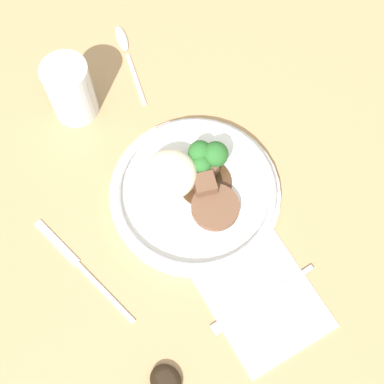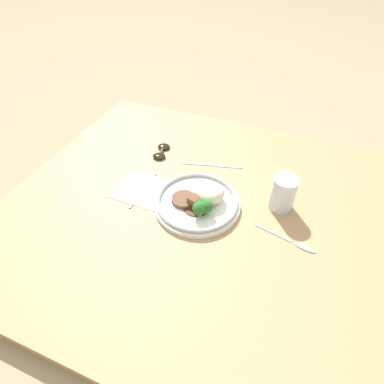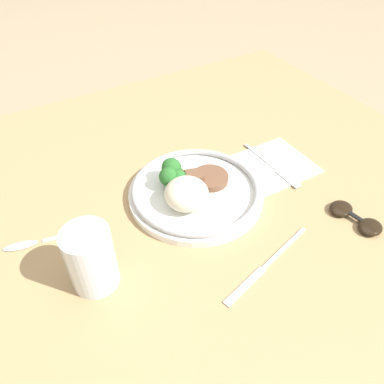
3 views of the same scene
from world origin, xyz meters
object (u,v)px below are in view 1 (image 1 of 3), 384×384
Objects in this scene: juice_glass at (71,92)px; plate at (192,188)px; fork at (254,305)px; spoon at (125,48)px; knife at (80,266)px.

plate is at bearing -159.22° from juice_glass.
fork is 0.48m from spoon.
knife is (-0.02, 0.20, -0.02)m from plate.
juice_glass is 0.63× the size of spoon.
plate is 1.51× the size of fork.
juice_glass reaches higher than plate.
fork is at bearing -148.34° from knife.
juice_glass is 0.15m from spoon.
spoon is (0.07, -0.12, -0.05)m from juice_glass.
plate is 0.29m from spoon.
juice_glass is 0.52× the size of knife.
juice_glass reaches higher than fork.
spoon is at bearing -7.59° from plate.
fork reaches higher than knife.
plate reaches higher than spoon.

